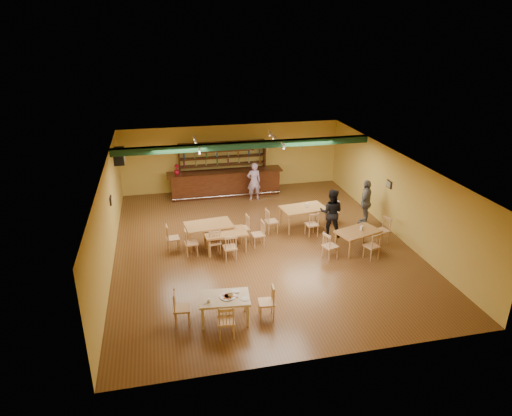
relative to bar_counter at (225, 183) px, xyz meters
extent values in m
plane|color=brown|center=(0.46, -5.15, -0.56)|extent=(12.00, 12.00, 0.00)
cube|color=#10321A|center=(0.46, -2.35, 2.31)|extent=(10.00, 0.30, 0.25)
cube|color=white|center=(-1.34, -1.75, 2.38)|extent=(0.05, 2.50, 0.05)
cube|color=white|center=(1.86, -1.75, 2.38)|extent=(0.05, 2.50, 0.05)
cube|color=white|center=(-4.34, -0.95, 1.79)|extent=(0.34, 0.70, 0.48)
cube|color=black|center=(-4.51, -4.15, 1.14)|extent=(0.04, 0.34, 0.28)
cube|color=black|center=(5.43, -4.65, 1.14)|extent=(0.04, 0.34, 0.28)
cube|color=#34160A|center=(0.00, 0.00, 0.00)|extent=(5.11, 0.85, 1.13)
cube|color=#34160A|center=(0.00, 0.63, 0.57)|extent=(3.95, 0.40, 2.28)
imported|color=#B11024|center=(-2.10, 0.00, 0.78)|extent=(0.31, 0.31, 0.44)
cube|color=#B0723E|center=(-1.32, -4.79, -0.16)|extent=(1.70, 1.13, 0.80)
cube|color=#B0723E|center=(2.32, -4.11, -0.15)|extent=(1.76, 1.19, 0.82)
cube|color=#B0723E|center=(-0.83, -5.33, -0.21)|extent=(1.47, 0.94, 0.71)
cube|color=#B0723E|center=(3.57, -6.27, -0.20)|extent=(1.65, 1.28, 0.73)
cube|color=tan|center=(-1.45, -9.21, -0.22)|extent=(1.37, 0.95, 0.70)
cylinder|color=silver|center=(-1.36, -9.21, 0.14)|extent=(0.42, 0.42, 0.01)
cylinder|color=#EAE5C6|center=(-1.87, -9.35, 0.19)|extent=(0.08, 0.08, 0.11)
cube|color=white|center=(-1.13, -9.02, 0.15)|extent=(0.22, 0.18, 0.03)
cube|color=silver|center=(-1.22, -9.16, 0.15)|extent=(0.26, 0.31, 0.00)
cylinder|color=white|center=(-0.94, -9.39, 0.14)|extent=(0.24, 0.24, 0.01)
imported|color=#8D53B4|center=(1.14, -0.83, 0.27)|extent=(0.62, 0.42, 1.68)
imported|color=black|center=(3.12, -4.91, 0.32)|extent=(1.07, 0.98, 1.77)
imported|color=slate|center=(4.77, -4.27, 0.32)|extent=(0.99, 1.09, 1.78)
camera|label=1|loc=(-2.79, -19.09, 6.71)|focal=31.90mm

